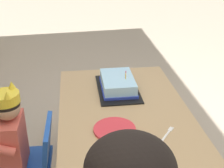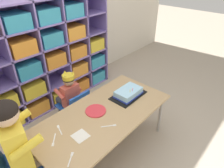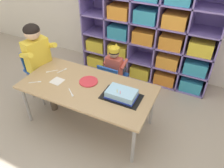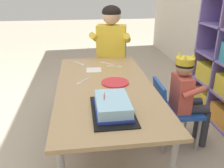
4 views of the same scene
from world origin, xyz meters
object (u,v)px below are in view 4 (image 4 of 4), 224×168
at_px(adult_helper_seated, 111,46).
at_px(birthday_cake_on_tray, 113,106).
at_px(classroom_chair_blue, 172,109).
at_px(fork_scattered_mid_table, 106,63).
at_px(activity_table, 105,90).
at_px(fork_near_child_seat, 80,64).
at_px(child_with_crown, 187,91).
at_px(fork_by_napkin, 82,82).
at_px(fork_near_cake_tray, 116,66).
at_px(paper_plate_stack, 115,82).
at_px(classroom_chair_adult_side, 112,64).

xyz_separation_m(adult_helper_seated, birthday_cake_on_tray, (1.17, -0.14, -0.08)).
relative_size(classroom_chair_blue, fork_scattered_mid_table, 4.95).
relative_size(activity_table, fork_near_child_seat, 12.34).
height_order(child_with_crown, birthday_cake_on_tray, child_with_crown).
bearing_deg(fork_by_napkin, birthday_cake_on_tray, -122.51).
height_order(birthday_cake_on_tray, fork_by_napkin, birthday_cake_on_tray).
distance_m(birthday_cake_on_tray, fork_scattered_mid_table, 0.96).
relative_size(adult_helper_seated, birthday_cake_on_tray, 2.59).
bearing_deg(classroom_chair_blue, fork_near_child_seat, 51.29).
bearing_deg(classroom_chair_blue, adult_helper_seated, 27.91).
height_order(child_with_crown, fork_near_child_seat, child_with_crown).
bearing_deg(fork_near_cake_tray, child_with_crown, 154.94).
xyz_separation_m(fork_scattered_mid_table, fork_by_napkin, (0.45, -0.24, 0.00)).
height_order(activity_table, birthday_cake_on_tray, birthday_cake_on_tray).
xyz_separation_m(birthday_cake_on_tray, paper_plate_stack, (-0.44, 0.08, -0.03)).
xyz_separation_m(child_with_crown, paper_plate_stack, (-0.08, -0.56, 0.07)).
distance_m(child_with_crown, fork_scattered_mid_table, 0.83).
bearing_deg(activity_table, classroom_chair_blue, 85.25).
relative_size(classroom_chair_blue, fork_by_napkin, 4.58).
bearing_deg(fork_scattered_mid_table, adult_helper_seated, 115.09).
height_order(paper_plate_stack, fork_near_cake_tray, paper_plate_stack).
bearing_deg(birthday_cake_on_tray, paper_plate_stack, 170.04).
height_order(classroom_chair_blue, birthday_cake_on_tray, birthday_cake_on_tray).
height_order(activity_table, fork_near_child_seat, fork_near_child_seat).
relative_size(birthday_cake_on_tray, paper_plate_stack, 1.95).
distance_m(child_with_crown, fork_near_cake_tray, 0.69).
relative_size(adult_helper_seated, fork_scattered_mid_table, 9.37).
distance_m(adult_helper_seated, birthday_cake_on_tray, 1.18).
bearing_deg(fork_by_napkin, classroom_chair_blue, -62.44).
relative_size(child_with_crown, birthday_cake_on_tray, 1.92).
xyz_separation_m(paper_plate_stack, fork_near_cake_tray, (-0.40, 0.06, -0.00)).
height_order(fork_near_cake_tray, fork_near_child_seat, same).
relative_size(fork_scattered_mid_table, fork_by_napkin, 0.93).
xyz_separation_m(child_with_crown, birthday_cake_on_tray, (0.37, -0.64, 0.10)).
distance_m(classroom_chair_blue, classroom_chair_adult_side, 0.98).
bearing_deg(fork_near_child_seat, activity_table, 162.48).
relative_size(activity_table, fork_by_napkin, 11.98).
height_order(activity_table, classroom_chair_blue, classroom_chair_blue).
distance_m(fork_near_cake_tray, fork_near_child_seat, 0.36).
xyz_separation_m(birthday_cake_on_tray, fork_near_child_seat, (-0.98, -0.19, -0.03)).
relative_size(child_with_crown, fork_scattered_mid_table, 6.94).
xyz_separation_m(fork_near_cake_tray, fork_near_child_seat, (-0.13, -0.33, -0.00)).
distance_m(fork_scattered_mid_table, fork_near_cake_tray, 0.14).
bearing_deg(classroom_chair_blue, classroom_chair_adult_side, 23.62).
distance_m(birthday_cake_on_tray, fork_by_napkin, 0.54).
relative_size(activity_table, paper_plate_stack, 6.99).
bearing_deg(child_with_crown, fork_by_napkin, 81.80).
xyz_separation_m(paper_plate_stack, fork_scattered_mid_table, (-0.52, -0.01, -0.00)).
relative_size(classroom_chair_adult_side, fork_near_child_seat, 5.80).
distance_m(activity_table, fork_by_napkin, 0.20).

